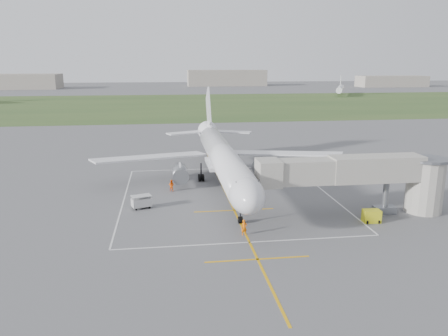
{
  "coord_description": "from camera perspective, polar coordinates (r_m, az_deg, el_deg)",
  "views": [
    {
      "loc": [
        -8.17,
        -60.9,
        17.98
      ],
      "look_at": [
        -0.46,
        -4.0,
        4.0
      ],
      "focal_mm": 35.0,
      "sensor_mm": 36.0,
      "label": 1
    }
  ],
  "objects": [
    {
      "name": "grass_strip",
      "position": [
        191.92,
        -5.3,
        8.25
      ],
      "size": [
        700.0,
        120.0,
        0.02
      ],
      "primitive_type": "cube",
      "color": "#304B20",
      "rests_on": "ground"
    },
    {
      "name": "ground",
      "position": [
        64.03,
        -0.07,
        -2.63
      ],
      "size": [
        700.0,
        700.0,
        0.0
      ],
      "primitive_type": "plane",
      "color": "#545457",
      "rests_on": "ground"
    },
    {
      "name": "ramp_worker_wing",
      "position": [
        62.81,
        -6.88,
        -2.26
      ],
      "size": [
        1.01,
        0.94,
        1.66
      ],
      "primitive_type": "imported",
      "rotation": [
        0.0,
        0.0,
        2.64
      ],
      "color": "#F15307",
      "rests_on": "ground"
    },
    {
      "name": "ramp_worker_nose",
      "position": [
        46.87,
        2.65,
        -7.76
      ],
      "size": [
        0.64,
        0.44,
        1.71
      ],
      "primitive_type": "imported",
      "rotation": [
        0.0,
        0.0,
        0.05
      ],
      "color": "orange",
      "rests_on": "ground"
    },
    {
      "name": "baggage_cart",
      "position": [
        56.09,
        -10.73,
        -4.35
      ],
      "size": [
        2.71,
        2.11,
        1.66
      ],
      "rotation": [
        0.0,
        0.0,
        0.32
      ],
      "color": "#B6B6B6",
      "rests_on": "ground"
    },
    {
      "name": "distant_hangars",
      "position": [
        326.45,
        -9.29,
        11.26
      ],
      "size": [
        345.0,
        49.0,
        12.0
      ],
      "color": "gray",
      "rests_on": "ground"
    },
    {
      "name": "gpu_unit",
      "position": [
        53.28,
        18.71,
        -5.97
      ],
      "size": [
        2.03,
        1.51,
        1.46
      ],
      "rotation": [
        0.0,
        0.0,
        -0.08
      ],
      "color": "#CFCC19",
      "rests_on": "ground"
    },
    {
      "name": "airliner",
      "position": [
        63.66,
        -0.16,
        1.36
      ],
      "size": [
        38.93,
        46.75,
        13.52
      ],
      "color": "silver",
      "rests_on": "ground"
    },
    {
      "name": "distant_aircraft",
      "position": [
        224.13,
        -6.99,
        9.9
      ],
      "size": [
        209.28,
        47.09,
        8.85
      ],
      "color": "silver",
      "rests_on": "ground"
    },
    {
      "name": "apron_markings",
      "position": [
        58.52,
        0.69,
        -4.2
      ],
      "size": [
        28.2,
        60.0,
        0.01
      ],
      "color": "#DE9C0D",
      "rests_on": "ground"
    },
    {
      "name": "jet_bridge",
      "position": [
        54.71,
        18.45,
        -1.04
      ],
      "size": [
        23.4,
        5.0,
        7.2
      ],
      "color": "gray",
      "rests_on": "ground"
    }
  ]
}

